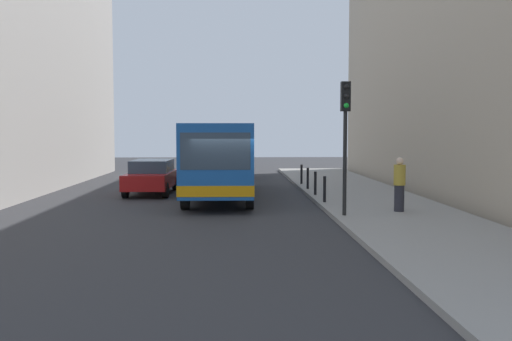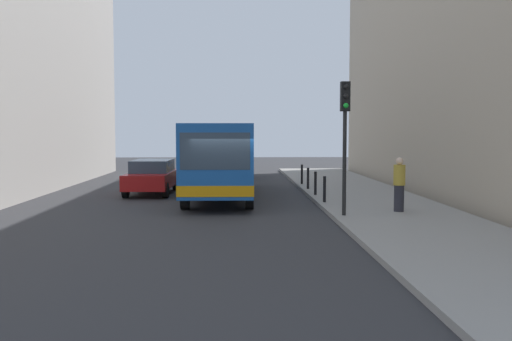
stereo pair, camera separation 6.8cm
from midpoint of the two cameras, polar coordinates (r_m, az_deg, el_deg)
ground_plane at (r=19.41m, az=-2.54°, el=-4.18°), size 80.00×80.00×0.00m
sidewalk at (r=20.09m, az=13.08°, el=-3.79°), size 4.40×40.00×0.15m
building_right at (r=26.08m, az=24.26°, el=11.66°), size 7.00×32.00×12.79m
bus at (r=24.00m, az=-3.42°, el=1.52°), size 2.62×11.04×3.00m
car_beside_bus at (r=25.33m, az=-10.25°, el=-0.54°), size 1.98×4.46×1.48m
car_behind_bus at (r=33.31m, az=-2.43°, el=0.60°), size 1.91×4.43×1.48m
traffic_light at (r=17.70m, az=8.98°, el=4.74°), size 0.28×0.33×4.10m
bollard_near at (r=21.01m, az=6.95°, el=-1.86°), size 0.11×0.11×0.95m
bollard_mid at (r=23.36m, az=6.03°, el=-1.27°), size 0.11×0.11×0.95m
bollard_far at (r=25.72m, az=5.29°, el=-0.78°), size 0.11×0.11×0.95m
bollard_farthest at (r=28.08m, az=4.67°, el=-0.37°), size 0.11×0.11×0.95m
pedestrian_near_signal at (r=18.98m, az=14.20°, el=-1.37°), size 0.38×0.38×1.75m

